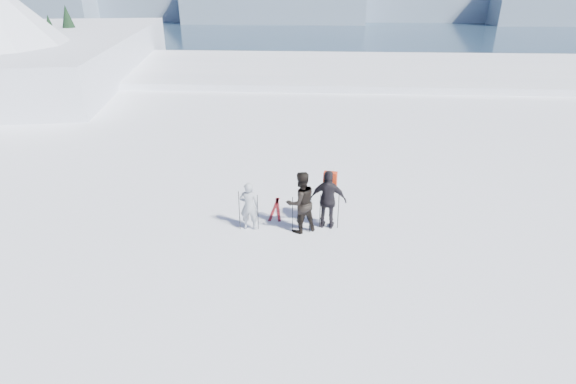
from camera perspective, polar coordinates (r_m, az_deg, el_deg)
name	(u,v)px	position (r m, az deg, el deg)	size (l,w,h in m)	color
lake_basin	(324,144)	(41.30, 4.61, 6.09)	(820.00, 820.00, 71.62)	white
near_ridge	(30,109)	(47.35, -29.89, 9.16)	(31.37, 35.68, 25.62)	white
skier_grey	(249,206)	(14.03, -4.98, -1.79)	(0.58, 0.38, 1.60)	#999FA7
skier_dark	(301,202)	(13.77, 1.63, -1.31)	(0.97, 0.76, 2.00)	black
skier_pack	(328,200)	(14.04, 5.14, -0.99)	(1.14, 0.47, 1.94)	black
backpack	(331,159)	(13.75, 5.51, 4.24)	(0.41, 0.23, 0.62)	red
ski_poles	(293,212)	(14.01, 0.60, -2.56)	(3.12, 0.35, 1.33)	black
skis_loose	(276,209)	(15.49, -1.51, -2.18)	(0.42, 1.70, 0.03)	black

